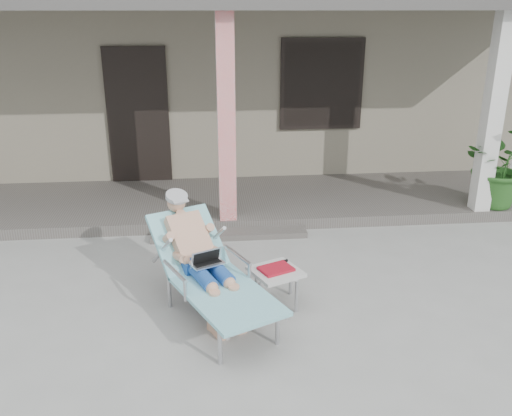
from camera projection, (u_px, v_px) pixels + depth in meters
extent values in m
plane|color=#9E9E99|center=(239.00, 311.00, 5.29)|extent=(60.00, 60.00, 0.00)
cube|color=gray|center=(216.00, 76.00, 10.84)|extent=(10.00, 5.00, 3.00)
cube|color=black|center=(138.00, 116.00, 8.46)|extent=(0.95, 0.06, 2.10)
cube|color=black|center=(322.00, 84.00, 8.57)|extent=(1.20, 0.06, 1.30)
cube|color=black|center=(322.00, 84.00, 8.57)|extent=(1.32, 0.05, 1.42)
cube|color=#605B56|center=(225.00, 202.00, 8.06)|extent=(10.00, 2.00, 0.15)
cube|color=red|center=(226.00, 121.00, 6.79)|extent=(0.22, 0.22, 2.61)
cube|color=silver|center=(492.00, 116.00, 7.11)|extent=(0.22, 0.22, 2.61)
cube|color=#474442|center=(221.00, 0.00, 7.09)|extent=(10.00, 2.30, 0.24)
cube|color=#605B56|center=(229.00, 234.00, 7.00)|extent=(2.00, 0.30, 0.07)
cylinder|color=#B7B7BC|center=(220.00, 347.00, 4.45)|extent=(0.04, 0.04, 0.34)
cylinder|color=#B7B7BC|center=(277.00, 327.00, 4.72)|extent=(0.04, 0.04, 0.34)
cylinder|color=#B7B7BC|center=(169.00, 292.00, 5.32)|extent=(0.04, 0.04, 0.34)
cylinder|color=#B7B7BC|center=(220.00, 278.00, 5.59)|extent=(0.04, 0.04, 0.34)
cube|color=#B7B7BC|center=(227.00, 297.00, 4.85)|extent=(0.99, 1.25, 0.03)
cube|color=#7FC5C2|center=(227.00, 295.00, 4.84)|extent=(1.09, 1.32, 0.04)
cube|color=#B7B7BC|center=(188.00, 244.00, 5.43)|extent=(0.74, 0.72, 0.45)
cube|color=#7FC5C2|center=(188.00, 241.00, 5.41)|extent=(0.85, 0.82, 0.51)
cylinder|color=#A8A8AB|center=(176.00, 196.00, 5.49)|extent=(0.30, 0.30, 0.12)
cube|color=silver|center=(206.00, 263.00, 5.10)|extent=(0.36, 0.32, 0.21)
cube|color=beige|center=(276.00, 272.00, 5.31)|extent=(0.59, 0.59, 0.04)
cylinder|color=#B7B7BC|center=(260.00, 298.00, 5.19)|extent=(0.03, 0.03, 0.34)
cylinder|color=#B7B7BC|center=(296.00, 297.00, 5.23)|extent=(0.03, 0.03, 0.34)
cylinder|color=#B7B7BC|center=(256.00, 281.00, 5.52)|extent=(0.03, 0.03, 0.34)
cylinder|color=#B7B7BC|center=(291.00, 279.00, 5.56)|extent=(0.03, 0.03, 0.34)
cube|color=#A81122|center=(276.00, 269.00, 5.30)|extent=(0.38, 0.34, 0.03)
cube|color=black|center=(274.00, 264.00, 5.41)|extent=(0.29, 0.14, 0.03)
imported|color=#26591E|center=(501.00, 165.00, 7.51)|extent=(1.23, 1.13, 1.17)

